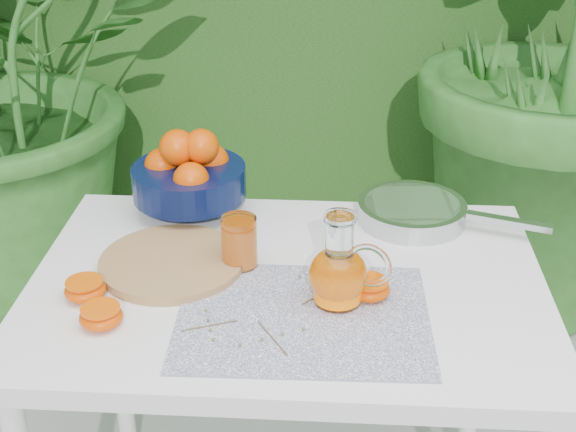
# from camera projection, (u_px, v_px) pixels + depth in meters

# --- Properties ---
(potted_plant_right) EXTENTS (2.56, 2.56, 1.88)m
(potted_plant_right) POSITION_uv_depth(u_px,v_px,m) (535.00, 29.00, 2.51)
(potted_plant_right) COLOR #2F6221
(potted_plant_right) RESTS_ON ground
(white_table) EXTENTS (1.00, 0.70, 0.75)m
(white_table) POSITION_uv_depth(u_px,v_px,m) (287.00, 315.00, 1.59)
(white_table) COLOR white
(white_table) RESTS_ON ground
(placemat) EXTENTS (0.46, 0.36, 0.00)m
(placemat) POSITION_uv_depth(u_px,v_px,m) (303.00, 317.00, 1.44)
(placemat) COLOR #0D1249
(placemat) RESTS_ON white_table
(cutting_board) EXTENTS (0.32, 0.32, 0.02)m
(cutting_board) POSITION_uv_depth(u_px,v_px,m) (172.00, 263.00, 1.59)
(cutting_board) COLOR #A5734A
(cutting_board) RESTS_ON white_table
(fruit_bowl) EXTENTS (0.31, 0.31, 0.20)m
(fruit_bowl) POSITION_uv_depth(u_px,v_px,m) (189.00, 174.00, 1.77)
(fruit_bowl) COLOR black
(fruit_bowl) RESTS_ON white_table
(juice_pitcher) EXTENTS (0.17, 0.14, 0.18)m
(juice_pitcher) POSITION_uv_depth(u_px,v_px,m) (339.00, 272.00, 1.45)
(juice_pitcher) COLOR white
(juice_pitcher) RESTS_ON white_table
(juice_tumbler) EXTENTS (0.09, 0.09, 0.10)m
(juice_tumbler) POSITION_uv_depth(u_px,v_px,m) (239.00, 243.00, 1.57)
(juice_tumbler) COLOR white
(juice_tumbler) RESTS_ON white_table
(saute_pan) EXTENTS (0.44, 0.30, 0.04)m
(saute_pan) POSITION_uv_depth(u_px,v_px,m) (413.00, 211.00, 1.76)
(saute_pan) COLOR #ACADB1
(saute_pan) RESTS_ON white_table
(orange_halves) EXTENTS (0.63, 0.22, 0.04)m
(orange_halves) POSITION_uv_depth(u_px,v_px,m) (187.00, 298.00, 1.46)
(orange_halves) COLOR #D24F02
(orange_halves) RESTS_ON white_table
(thyme_sprigs) EXTENTS (0.31, 0.25, 0.01)m
(thyme_sprigs) POSITION_uv_depth(u_px,v_px,m) (273.00, 316.00, 1.43)
(thyme_sprigs) COLOR brown
(thyme_sprigs) RESTS_ON white_table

